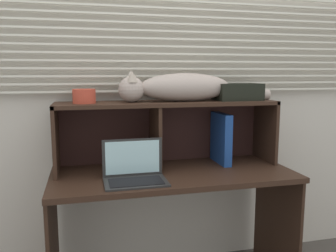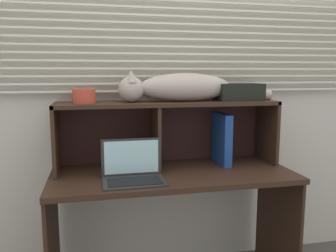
% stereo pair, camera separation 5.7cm
% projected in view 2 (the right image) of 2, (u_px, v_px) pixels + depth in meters
% --- Properties ---
extents(back_panel_with_blinds, '(4.40, 0.08, 2.50)m').
position_uv_depth(back_panel_with_blinds, '(162.00, 78.00, 2.24)').
color(back_panel_with_blinds, beige).
rests_on(back_panel_with_blinds, ground).
extents(desk, '(1.38, 0.59, 0.73)m').
position_uv_depth(desk, '(173.00, 196.00, 2.03)').
color(desk, '#332016').
rests_on(desk, ground).
extents(hutch_shelf_unit, '(1.32, 0.30, 0.40)m').
position_uv_depth(hutch_shelf_unit, '(166.00, 120.00, 2.12)').
color(hutch_shelf_unit, '#332016').
rests_on(hutch_shelf_unit, desk).
extents(cat, '(0.95, 0.18, 0.18)m').
position_uv_depth(cat, '(180.00, 88.00, 2.08)').
color(cat, '#B6A49B').
rests_on(cat, hutch_shelf_unit).
extents(laptop, '(0.33, 0.22, 0.21)m').
position_uv_depth(laptop, '(133.00, 172.00, 1.84)').
color(laptop, '#292929').
rests_on(laptop, desk).
extents(binder_upright, '(0.05, 0.24, 0.32)m').
position_uv_depth(binder_upright, '(221.00, 138.00, 2.18)').
color(binder_upright, navy).
rests_on(binder_upright, desk).
extents(book_stack, '(0.19, 0.22, 0.06)m').
position_uv_depth(book_stack, '(131.00, 163.00, 2.08)').
color(book_stack, gray).
rests_on(book_stack, desk).
extents(small_basket, '(0.13, 0.13, 0.08)m').
position_uv_depth(small_basket, '(84.00, 96.00, 1.97)').
color(small_basket, '#C54430').
rests_on(small_basket, hutch_shelf_unit).
extents(storage_box, '(0.28, 0.19, 0.10)m').
position_uv_depth(storage_box, '(238.00, 92.00, 2.16)').
color(storage_box, black).
rests_on(storage_box, hutch_shelf_unit).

